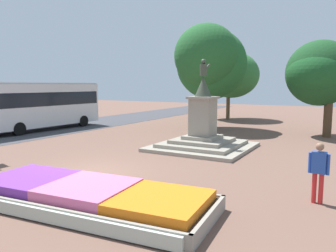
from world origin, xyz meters
TOP-DOWN VIEW (x-y plane):
  - ground_plane at (0.00, 0.00)m, footprint 93.89×93.89m
  - flower_planter at (2.38, -2.75)m, footprint 7.27×3.41m
  - statue_monument at (1.74, 6.60)m, footprint 4.89×4.89m
  - city_bus at (-11.78, 7.30)m, footprint 2.85×9.64m
  - pedestrian_near_planter at (7.89, 0.74)m, footprint 0.57×0.24m
  - park_tree_far_left at (6.56, 14.32)m, footprint 4.30×4.56m
  - park_tree_behind_statue at (-1.08, 14.09)m, footprint 5.46×5.76m
  - park_tree_far_right at (-2.28, 21.71)m, footprint 6.04×5.75m

SIDE VIEW (x-z plane):
  - ground_plane at x=0.00m, z-range 0.00..0.00m
  - flower_planter at x=2.38m, z-range -0.03..0.61m
  - statue_monument at x=1.74m, z-range -1.55..3.16m
  - pedestrian_near_planter at x=7.89m, z-range 0.14..1.91m
  - city_bus at x=-11.78m, z-range 0.25..3.78m
  - park_tree_far_left at x=6.56m, z-range 0.98..7.23m
  - park_tree_far_right at x=-2.28m, z-range 1.03..8.19m
  - park_tree_behind_statue at x=-1.08m, z-range 1.26..9.11m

